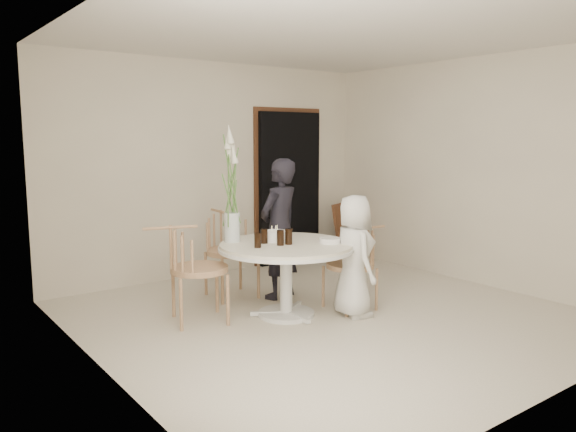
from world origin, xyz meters
TOP-DOWN VIEW (x-y plane):
  - ground at (0.00, 0.00)m, footprint 4.50×4.50m
  - room_shell at (0.00, 0.00)m, footprint 4.50×4.50m
  - doorway at (1.15, 2.19)m, footprint 1.00×0.10m
  - door_trim at (1.15, 2.23)m, footprint 1.12×0.03m
  - table at (-0.35, 0.25)m, footprint 1.33×1.33m
  - picture_frame at (1.95, 1.87)m, footprint 0.64×0.40m
  - chair_far at (-0.42, 1.29)m, footprint 0.56×0.60m
  - chair_right at (0.43, 0.03)m, footprint 0.53×0.49m
  - chair_left at (-1.24, 0.65)m, footprint 0.65×0.63m
  - girl at (-0.01, 0.82)m, footprint 0.64×0.52m
  - boy at (0.19, -0.14)m, footprint 0.54×0.67m
  - birthday_cake at (-0.36, 0.41)m, footprint 0.22×0.22m
  - cola_tumbler_a at (-0.46, 0.20)m, footprint 0.08×0.08m
  - cola_tumbler_b at (-0.36, 0.20)m, footprint 0.08×0.08m
  - cola_tumbler_c at (-0.69, 0.24)m, footprint 0.09×0.09m
  - cola_tumbler_d at (-0.52, 0.38)m, footprint 0.09×0.09m
  - plate_stack at (0.00, 0.01)m, footprint 0.27×0.27m
  - flower_vase at (-0.72, 0.65)m, footprint 0.16×0.16m

SIDE VIEW (x-z plane):
  - ground at x=0.00m, z-range 0.00..0.00m
  - picture_frame at x=1.95m, z-range 0.00..0.82m
  - chair_right at x=0.43m, z-range 0.12..0.97m
  - boy at x=0.19m, z-range 0.00..1.21m
  - chair_far at x=-0.42m, z-range 0.14..1.08m
  - chair_left at x=-1.24m, z-range 0.14..1.09m
  - table at x=-0.35m, z-range 0.25..0.98m
  - plate_stack at x=0.00m, z-range 0.73..0.78m
  - girl at x=-0.01m, z-range 0.00..1.53m
  - birthday_cake at x=-0.36m, z-range 0.71..0.86m
  - cola_tumbler_c at x=-0.69m, z-range 0.73..0.87m
  - cola_tumbler_d at x=-0.52m, z-range 0.73..0.87m
  - cola_tumbler_a at x=-0.46m, z-range 0.73..0.88m
  - cola_tumbler_b at x=-0.36m, z-range 0.73..0.88m
  - doorway at x=1.15m, z-range 0.00..2.10m
  - door_trim at x=1.15m, z-range 0.00..2.22m
  - flower_vase at x=-0.72m, z-range 0.63..1.79m
  - room_shell at x=0.00m, z-range -0.63..3.87m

